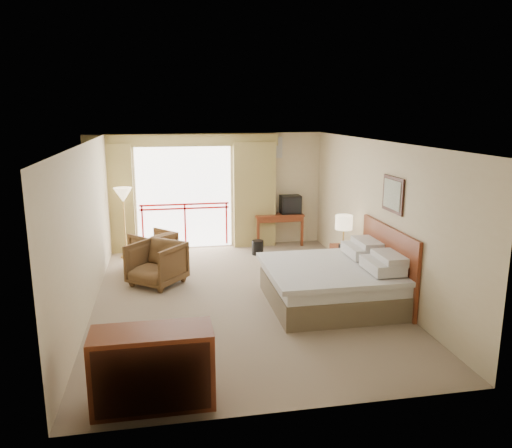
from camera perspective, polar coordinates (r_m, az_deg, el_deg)
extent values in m
plane|color=#85735D|center=(8.91, -1.74, -8.29)|extent=(7.00, 7.00, 0.00)
plane|color=white|center=(8.32, -1.87, 9.33)|extent=(7.00, 7.00, 0.00)
plane|color=beige|center=(11.92, -4.37, 3.84)|extent=(5.00, 0.00, 5.00)
plane|color=beige|center=(5.22, 4.13, -8.08)|extent=(5.00, 0.00, 5.00)
plane|color=beige|center=(8.51, -18.68, -0.47)|extent=(0.00, 7.00, 7.00)
plane|color=beige|center=(9.22, 13.75, 0.83)|extent=(0.00, 7.00, 7.00)
plane|color=white|center=(11.87, -8.19, 2.97)|extent=(2.40, 0.00, 2.40)
cube|color=red|center=(11.90, -8.15, 1.77)|extent=(2.09, 0.03, 0.04)
cube|color=red|center=(11.88, -8.17, 2.24)|extent=(2.09, 0.03, 0.04)
cube|color=red|center=(11.98, -12.82, -0.30)|extent=(0.04, 0.03, 1.00)
cube|color=red|center=(11.98, -8.09, -0.11)|extent=(0.04, 0.03, 1.00)
cube|color=red|center=(12.06, -3.39, 0.08)|extent=(0.04, 0.03, 1.00)
cube|color=#96864E|center=(11.79, -16.22, 2.77)|extent=(1.00, 0.26, 2.50)
cube|color=#96864E|center=(11.91, -0.21, 3.38)|extent=(1.00, 0.26, 2.50)
cube|color=#96864E|center=(11.62, -8.39, 9.46)|extent=(4.40, 0.22, 0.28)
cube|color=silver|center=(11.99, 1.82, 8.73)|extent=(0.50, 0.04, 0.50)
cube|color=brown|center=(8.62, 8.53, -7.74)|extent=(2.05, 2.00, 0.40)
cube|color=silver|center=(8.52, 8.60, -5.85)|extent=(2.01, 1.96, 0.22)
cube|color=silver|center=(8.46, 8.31, -5.04)|extent=(2.09, 2.06, 0.08)
cube|color=silver|center=(8.29, 14.27, -4.60)|extent=(0.50, 0.75, 0.18)
cube|color=silver|center=(9.08, 11.92, -2.96)|extent=(0.50, 0.75, 0.18)
cube|color=silver|center=(8.31, 15.13, -3.75)|extent=(0.40, 0.70, 0.14)
cube|color=silver|center=(9.10, 12.71, -2.18)|extent=(0.40, 0.70, 0.14)
cube|color=maroon|center=(8.85, 14.85, -4.42)|extent=(0.06, 2.10, 1.30)
cube|color=black|center=(8.58, 15.40, 3.27)|extent=(0.03, 0.72, 0.60)
cube|color=silver|center=(8.58, 15.28, 3.26)|extent=(0.01, 0.60, 0.48)
cube|color=maroon|center=(9.97, 9.94, -4.25)|extent=(0.46, 0.54, 0.62)
cylinder|color=tan|center=(9.92, 9.92, -2.24)|extent=(0.14, 0.14, 0.04)
cylinder|color=tan|center=(9.88, 9.96, -1.25)|extent=(0.03, 0.03, 0.35)
cylinder|color=#FFE5B2|center=(9.82, 10.01, 0.19)|extent=(0.33, 0.33, 0.27)
cube|color=black|center=(9.72, 10.05, -2.55)|extent=(0.18, 0.15, 0.08)
cube|color=maroon|center=(12.11, 2.54, 1.10)|extent=(1.18, 0.57, 0.05)
cube|color=maroon|center=(11.85, 0.25, -1.05)|extent=(0.06, 0.06, 0.73)
cube|color=maroon|center=(12.10, 5.28, -0.82)|extent=(0.06, 0.06, 0.73)
cube|color=maroon|center=(12.32, -0.18, -0.51)|extent=(0.06, 0.06, 0.73)
cube|color=maroon|center=(12.56, 4.67, -0.30)|extent=(0.06, 0.06, 0.73)
cube|color=maroon|center=(12.41, 2.27, -0.05)|extent=(1.08, 0.03, 0.54)
cube|color=maroon|center=(11.89, 2.81, 0.48)|extent=(1.08, 0.03, 0.12)
cube|color=black|center=(12.14, 3.93, 2.26)|extent=(0.49, 0.38, 0.44)
cube|color=black|center=(11.96, 4.16, 2.09)|extent=(0.44, 0.02, 0.35)
cylinder|color=black|center=(12.01, 0.92, 1.75)|extent=(0.14, 0.14, 0.27)
cylinder|color=white|center=(12.01, 1.67, 1.35)|extent=(0.08, 0.08, 0.10)
cylinder|color=black|center=(11.36, 0.19, -2.70)|extent=(0.26, 0.26, 0.33)
imported|color=#4A321C|center=(10.93, -11.58, -4.50)|extent=(1.09, 1.09, 0.71)
imported|color=#4A321C|center=(9.68, -11.18, -6.77)|extent=(1.24, 1.24, 0.81)
cylinder|color=black|center=(10.17, -12.74, -2.46)|extent=(0.55, 0.55, 0.04)
cylinder|color=black|center=(10.25, -12.66, -3.99)|extent=(0.07, 0.07, 0.55)
cylinder|color=black|center=(10.33, -12.58, -5.45)|extent=(0.39, 0.39, 0.03)
imported|color=white|center=(10.17, -12.74, -2.34)|extent=(0.20, 0.24, 0.02)
cylinder|color=tan|center=(11.58, -14.57, -3.61)|extent=(0.25, 0.25, 0.03)
cylinder|color=tan|center=(11.41, -14.76, -0.38)|extent=(0.03, 0.03, 1.36)
cone|color=#FFE5B2|center=(11.27, -14.97, 3.22)|extent=(0.40, 0.40, 0.32)
cube|color=maroon|center=(5.83, -11.69, -15.79)|extent=(1.33, 0.55, 0.89)
cube|color=black|center=(5.59, -11.73, -17.14)|extent=(1.22, 0.02, 0.78)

